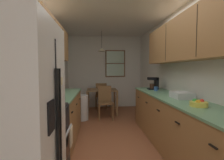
% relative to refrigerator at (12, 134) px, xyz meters
% --- Properties ---
extents(ground_plane, '(12.00, 12.00, 0.00)m').
position_rel_refrigerator_xyz_m(ground_plane, '(0.96, 2.23, -0.87)').
color(ground_plane, brown).
extents(wall_left, '(0.10, 9.00, 2.55)m').
position_rel_refrigerator_xyz_m(wall_left, '(-0.39, 2.23, 0.41)').
color(wall_left, silver).
rests_on(wall_left, ground).
extents(wall_right, '(0.10, 9.00, 2.55)m').
position_rel_refrigerator_xyz_m(wall_right, '(2.31, 2.23, 0.41)').
color(wall_right, silver).
rests_on(wall_right, ground).
extents(wall_back, '(4.40, 0.10, 2.55)m').
position_rel_refrigerator_xyz_m(wall_back, '(0.96, 4.88, 0.41)').
color(wall_back, silver).
rests_on(wall_back, ground).
extents(ceiling_slab, '(4.40, 9.00, 0.08)m').
position_rel_refrigerator_xyz_m(ceiling_slab, '(0.96, 2.23, 1.72)').
color(ceiling_slab, white).
extents(refrigerator, '(0.70, 0.77, 1.74)m').
position_rel_refrigerator_xyz_m(refrigerator, '(0.00, 0.00, 0.00)').
color(refrigerator, white).
rests_on(refrigerator, ground).
extents(stove_range, '(0.66, 0.59, 1.10)m').
position_rel_refrigerator_xyz_m(stove_range, '(-0.03, 0.70, -0.40)').
color(stove_range, black).
rests_on(stove_range, ground).
extents(microwave_over_range, '(0.39, 0.61, 0.34)m').
position_rel_refrigerator_xyz_m(microwave_over_range, '(-0.15, 0.70, 0.85)').
color(microwave_over_range, white).
extents(counter_left, '(0.64, 1.88, 0.90)m').
position_rel_refrigerator_xyz_m(counter_left, '(-0.04, 1.93, -0.42)').
color(counter_left, olive).
rests_on(counter_left, ground).
extents(upper_cabinets_left, '(0.33, 1.96, 0.65)m').
position_rel_refrigerator_xyz_m(upper_cabinets_left, '(-0.18, 1.88, 1.02)').
color(upper_cabinets_left, olive).
extents(counter_right, '(0.64, 3.32, 0.90)m').
position_rel_refrigerator_xyz_m(counter_right, '(1.96, 1.31, -0.42)').
color(counter_right, olive).
rests_on(counter_right, ground).
extents(upper_cabinets_right, '(0.33, 3.00, 0.73)m').
position_rel_refrigerator_xyz_m(upper_cabinets_right, '(2.10, 1.26, 0.99)').
color(upper_cabinets_right, olive).
extents(dining_table, '(0.92, 0.77, 0.75)m').
position_rel_refrigerator_xyz_m(dining_table, '(0.82, 3.95, -0.24)').
color(dining_table, brown).
rests_on(dining_table, ground).
extents(dining_chair_near, '(0.42, 0.42, 0.90)m').
position_rel_refrigerator_xyz_m(dining_chair_near, '(0.89, 3.35, -0.37)').
color(dining_chair_near, brown).
rests_on(dining_chair_near, ground).
extents(dining_chair_far, '(0.41, 0.41, 0.90)m').
position_rel_refrigerator_xyz_m(dining_chair_far, '(0.81, 4.54, -0.37)').
color(dining_chair_far, brown).
rests_on(dining_chair_far, ground).
extents(pendant_light, '(0.24, 0.24, 0.63)m').
position_rel_refrigerator_xyz_m(pendant_light, '(0.82, 3.95, 1.10)').
color(pendant_light, black).
extents(back_window, '(0.71, 0.05, 0.96)m').
position_rel_refrigerator_xyz_m(back_window, '(1.33, 4.80, 0.71)').
color(back_window, brown).
extents(trash_bin, '(0.33, 0.33, 0.68)m').
position_rel_refrigerator_xyz_m(trash_bin, '(0.26, 3.26, -0.53)').
color(trash_bin, silver).
rests_on(trash_bin, ground).
extents(storage_canister, '(0.10, 0.10, 0.18)m').
position_rel_refrigerator_xyz_m(storage_canister, '(-0.04, 1.31, 0.12)').
color(storage_canister, red).
rests_on(storage_canister, counter_left).
extents(dish_towel, '(0.02, 0.16, 0.24)m').
position_rel_refrigerator_xyz_m(dish_towel, '(0.32, 0.85, -0.37)').
color(dish_towel, beige).
extents(coffee_maker, '(0.22, 0.18, 0.28)m').
position_rel_refrigerator_xyz_m(coffee_maker, '(1.99, 2.51, 0.18)').
color(coffee_maker, black).
rests_on(coffee_maker, counter_right).
extents(mug_by_coffeemaker, '(0.12, 0.08, 0.10)m').
position_rel_refrigerator_xyz_m(mug_by_coffeemaker, '(1.94, 2.23, 0.08)').
color(mug_by_coffeemaker, '#335999').
rests_on(mug_by_coffeemaker, counter_right).
extents(fruit_bowl, '(0.21, 0.21, 0.09)m').
position_rel_refrigerator_xyz_m(fruit_bowl, '(1.93, 0.66, 0.07)').
color(fruit_bowl, '#E5D14C').
rests_on(fruit_bowl, counter_right).
extents(dish_rack, '(0.28, 0.34, 0.10)m').
position_rel_refrigerator_xyz_m(dish_rack, '(2.02, 1.27, 0.08)').
color(dish_rack, silver).
rests_on(dish_rack, counter_right).
extents(table_serving_bowl, '(0.19, 0.19, 0.06)m').
position_rel_refrigerator_xyz_m(table_serving_bowl, '(0.87, 3.99, -0.09)').
color(table_serving_bowl, '#E0D14C').
rests_on(table_serving_bowl, dining_table).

